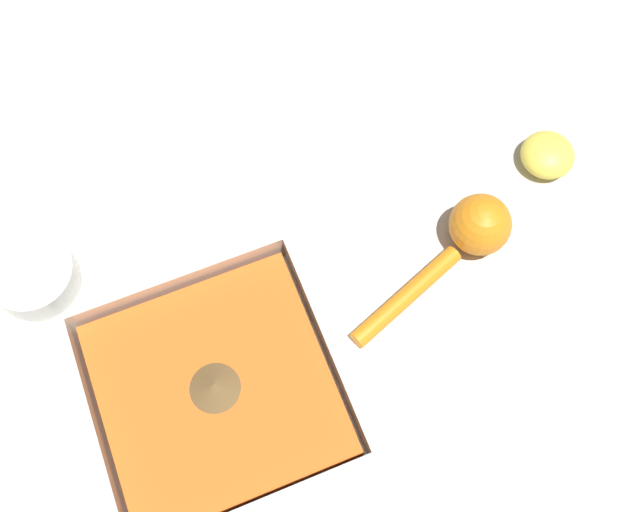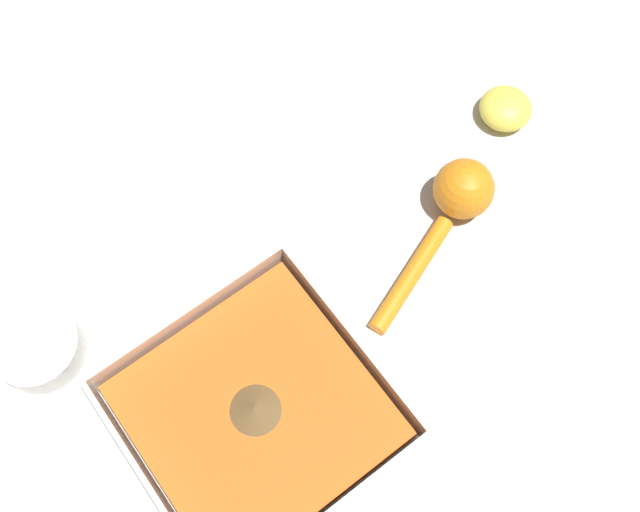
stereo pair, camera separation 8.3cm
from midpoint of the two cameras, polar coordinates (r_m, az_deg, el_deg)
ground_plane at (r=0.83m, az=-10.94°, el=-11.02°), size 4.00×4.00×0.00m
square_dish at (r=0.80m, az=-7.87°, el=-12.16°), size 0.25×0.25×0.06m
spice_bowl at (r=0.88m, az=-23.20°, el=-6.77°), size 0.09×0.09×0.04m
lemon_squeezer at (r=0.86m, az=7.63°, el=3.79°), size 0.22×0.11×0.07m
lemon_half at (r=0.95m, az=11.53°, el=10.68°), size 0.06×0.06×0.04m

